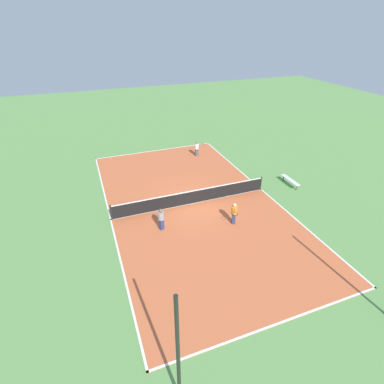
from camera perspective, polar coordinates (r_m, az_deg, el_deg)
ground_plane at (r=20.24m, az=0.00°, el=-2.20°), size 80.00×80.00×0.00m
court_surface at (r=20.23m, az=0.00°, el=-2.18°), size 10.91×19.81×0.02m
tennis_net at (r=19.95m, az=0.00°, el=-0.89°), size 10.71×0.10×1.02m
bench at (r=23.45m, az=18.21°, el=2.13°), size 0.36×1.89×0.45m
player_far_white at (r=27.04m, az=0.92°, el=8.39°), size 0.94×0.37×1.35m
player_baseline_gray at (r=17.52m, az=-5.89°, el=-4.95°), size 0.48×0.48×1.41m
player_center_orange at (r=18.09m, az=8.03°, el=-3.86°), size 0.67×0.99×1.40m
tennis_ball_far_baseline at (r=27.60m, az=-15.14°, el=6.14°), size 0.07×0.07×0.07m
tennis_ball_right_alley at (r=21.08m, az=6.60°, el=-0.79°), size 0.07×0.07×0.07m
fence_post_back_right at (r=9.83m, az=-2.68°, el=-28.53°), size 0.12×0.12×4.96m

